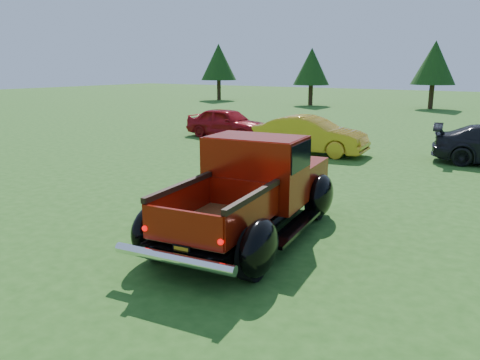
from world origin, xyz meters
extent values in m
plane|color=#224E16|center=(0.00, 0.00, 0.00)|extent=(120.00, 120.00, 0.00)
cylinder|color=#332114|center=(-22.00, 30.00, 0.94)|extent=(0.36, 0.36, 1.87)
cone|color=black|center=(-22.00, 30.00, 3.54)|extent=(3.33, 3.33, 3.33)
cylinder|color=#332114|center=(-12.00, 29.00, 0.83)|extent=(0.36, 0.36, 1.66)
cone|color=black|center=(-12.00, 29.00, 3.13)|extent=(2.94, 2.94, 2.94)
cylinder|color=#332114|center=(-3.00, 31.00, 0.90)|extent=(0.36, 0.36, 1.80)
cone|color=black|center=(-3.00, 31.00, 3.40)|extent=(3.20, 3.20, 3.20)
cylinder|color=black|center=(-0.59, -1.47, 0.40)|extent=(0.34, 0.82, 0.80)
cylinder|color=black|center=(1.09, -1.25, 0.40)|extent=(0.34, 0.82, 0.80)
cylinder|color=black|center=(-1.01, 1.70, 0.40)|extent=(0.34, 0.82, 0.80)
cylinder|color=black|center=(0.68, 1.92, 0.40)|extent=(0.34, 0.82, 0.80)
cube|color=black|center=(0.04, 0.27, 0.45)|extent=(1.99, 4.84, 0.20)
cube|color=maroon|center=(-0.18, 1.91, 0.86)|extent=(1.88, 1.71, 0.62)
cube|color=silver|center=(-0.28, 2.67, 0.85)|extent=(1.59, 0.27, 0.50)
cube|color=maroon|center=(-0.01, 0.62, 1.20)|extent=(1.91, 1.37, 1.30)
cube|color=black|center=(-0.01, 0.62, 1.55)|extent=(1.94, 1.27, 0.50)
cube|color=maroon|center=(-0.01, 0.62, 1.82)|extent=(1.82, 1.26, 0.08)
cube|color=brown|center=(0.20, -0.97, 0.62)|extent=(1.59, 2.16, 0.05)
cube|color=maroon|center=(-0.47, -1.05, 0.88)|extent=(0.31, 1.99, 0.52)
cube|color=maroon|center=(0.87, -0.88, 0.88)|extent=(0.31, 1.99, 0.52)
cube|color=maroon|center=(0.07, 0.02, 0.88)|extent=(1.34, 0.22, 0.52)
cube|color=maroon|center=(0.33, -1.96, 0.88)|extent=(1.35, 0.23, 0.52)
cube|color=black|center=(-0.47, -1.05, 1.19)|extent=(0.35, 1.99, 0.09)
cube|color=black|center=(0.87, -0.88, 1.19)|extent=(0.35, 1.99, 0.09)
ellipsoid|color=black|center=(-0.69, -1.49, 0.52)|extent=(0.59, 1.11, 0.88)
ellipsoid|color=black|center=(1.19, -1.24, 0.52)|extent=(0.59, 1.11, 0.88)
ellipsoid|color=black|center=(-1.10, 1.69, 0.52)|extent=(0.59, 1.11, 0.88)
ellipsoid|color=black|center=(0.78, 1.93, 0.52)|extent=(0.59, 1.11, 0.88)
cube|color=black|center=(-0.90, 0.10, 0.33)|extent=(0.59, 2.12, 0.06)
cube|color=black|center=(0.98, 0.34, 0.33)|extent=(0.59, 2.12, 0.06)
cylinder|color=silver|center=(0.36, -2.21, 0.50)|extent=(1.95, 0.41, 0.16)
cube|color=black|center=(0.33, -2.00, 0.55)|extent=(0.30, 0.05, 0.15)
cube|color=gold|center=(0.33, -2.01, 0.55)|extent=(0.24, 0.04, 0.10)
sphere|color=#CC0505|center=(-0.31, -2.07, 0.78)|extent=(0.09, 0.09, 0.09)
sphere|color=#CC0505|center=(0.96, -1.91, 0.78)|extent=(0.09, 0.09, 0.09)
imported|color=maroon|center=(-7.49, 10.46, 0.66)|extent=(3.92, 1.65, 1.32)
imported|color=gold|center=(-2.68, 8.84, 0.68)|extent=(4.23, 1.78, 1.36)
camera|label=1|loc=(4.49, -6.81, 3.13)|focal=35.00mm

